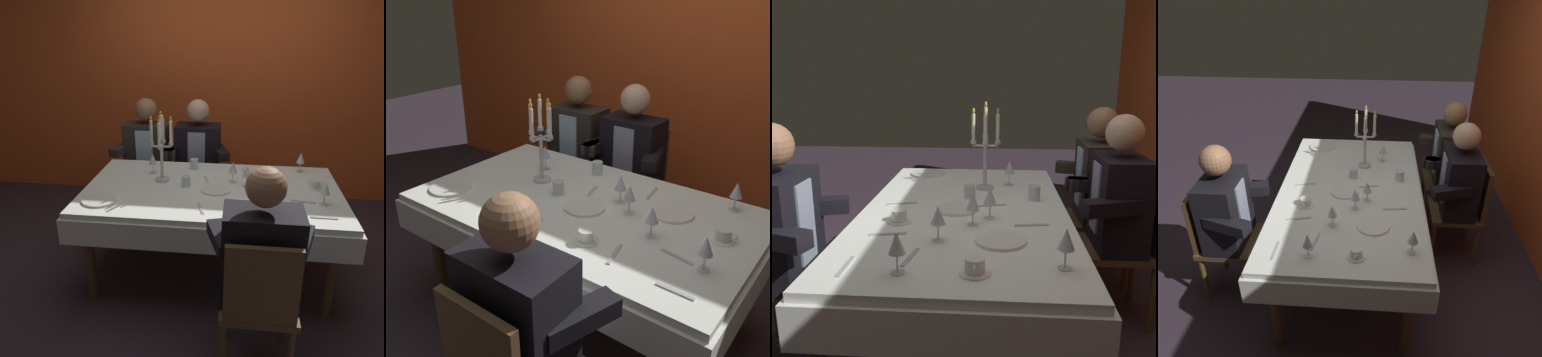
% 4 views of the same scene
% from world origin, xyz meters
% --- Properties ---
extents(ground_plane, '(12.00, 12.00, 0.00)m').
position_xyz_m(ground_plane, '(0.00, 0.00, 0.00)').
color(ground_plane, '#332732').
extents(back_wall, '(6.00, 0.12, 2.70)m').
position_xyz_m(back_wall, '(0.00, 1.66, 1.35)').
color(back_wall, '#DF5425').
rests_on(back_wall, ground_plane).
extents(dining_table, '(1.94, 1.14, 0.74)m').
position_xyz_m(dining_table, '(0.00, 0.00, 0.62)').
color(dining_table, white).
rests_on(dining_table, ground_plane).
extents(candelabra, '(0.19, 0.19, 0.55)m').
position_xyz_m(candelabra, '(-0.40, 0.10, 1.00)').
color(candelabra, silver).
rests_on(candelabra, dining_table).
extents(dinner_plate_0, '(0.23, 0.23, 0.01)m').
position_xyz_m(dinner_plate_0, '(0.45, 0.19, 0.75)').
color(dinner_plate_0, white).
rests_on(dinner_plate_0, dining_table).
extents(dinner_plate_1, '(0.25, 0.25, 0.01)m').
position_xyz_m(dinner_plate_1, '(-0.76, -0.32, 0.75)').
color(dinner_plate_1, white).
rests_on(dinner_plate_1, dining_table).
extents(dinner_plate_2, '(0.23, 0.23, 0.01)m').
position_xyz_m(dinner_plate_2, '(0.03, -0.04, 0.75)').
color(dinner_plate_2, white).
rests_on(dinner_plate_2, dining_table).
extents(wine_glass_0, '(0.07, 0.07, 0.16)m').
position_xyz_m(wine_glass_0, '(0.15, 0.14, 0.85)').
color(wine_glass_0, silver).
rests_on(wine_glass_0, dining_table).
extents(wine_glass_1, '(0.07, 0.07, 0.16)m').
position_xyz_m(wine_glass_1, '(0.26, 0.06, 0.85)').
color(wine_glass_1, silver).
rests_on(wine_glass_1, dining_table).
extents(wine_glass_2, '(0.07, 0.07, 0.16)m').
position_xyz_m(wine_glass_2, '(0.78, -0.19, 0.86)').
color(wine_glass_2, silver).
rests_on(wine_glass_2, dining_table).
extents(wine_glass_3, '(0.07, 0.07, 0.16)m').
position_xyz_m(wine_glass_3, '(0.46, -0.08, 0.85)').
color(wine_glass_3, silver).
rests_on(wine_glass_3, dining_table).
extents(wine_glass_4, '(0.07, 0.07, 0.16)m').
position_xyz_m(wine_glass_4, '(-0.51, 0.26, 0.85)').
color(wine_glass_4, silver).
rests_on(wine_glass_4, dining_table).
extents(wine_glass_5, '(0.07, 0.07, 0.16)m').
position_xyz_m(wine_glass_5, '(0.70, 0.43, 0.86)').
color(wine_glass_5, silver).
rests_on(wine_glass_5, dining_table).
extents(water_tumbler_0, '(0.07, 0.07, 0.09)m').
position_xyz_m(water_tumbler_0, '(-0.18, 0.39, 0.78)').
color(water_tumbler_0, silver).
rests_on(water_tumbler_0, dining_table).
extents(water_tumbler_1, '(0.07, 0.07, 0.08)m').
position_xyz_m(water_tumbler_1, '(-0.20, 0.02, 0.78)').
color(water_tumbler_1, silver).
rests_on(water_tumbler_1, dining_table).
extents(coffee_cup_0, '(0.13, 0.12, 0.06)m').
position_xyz_m(coffee_cup_0, '(0.24, -0.31, 0.77)').
color(coffee_cup_0, white).
rests_on(coffee_cup_0, dining_table).
extents(coffee_cup_1, '(0.13, 0.12, 0.06)m').
position_xyz_m(coffee_cup_1, '(0.76, 0.09, 0.77)').
color(coffee_cup_1, white).
rests_on(coffee_cup_1, dining_table).
extents(fork_0, '(0.06, 0.17, 0.01)m').
position_xyz_m(fork_0, '(-0.05, -0.36, 0.74)').
color(fork_0, '#B7B7BC').
rests_on(fork_0, dining_table).
extents(fork_1, '(0.17, 0.02, 0.01)m').
position_xyz_m(fork_1, '(0.75, -0.40, 0.74)').
color(fork_1, '#B7B7BC').
rests_on(fork_1, dining_table).
extents(fork_2, '(0.04, 0.17, 0.01)m').
position_xyz_m(fork_2, '(0.24, 0.34, 0.74)').
color(fork_2, '#B7B7BC').
rests_on(fork_2, dining_table).
extents(knife_3, '(0.06, 0.19, 0.01)m').
position_xyz_m(knife_3, '(-0.05, 0.13, 0.74)').
color(knife_3, '#B7B7BC').
rests_on(knife_3, dining_table).
extents(fork_4, '(0.17, 0.05, 0.01)m').
position_xyz_m(fork_4, '(0.65, -0.17, 0.74)').
color(fork_4, '#B7B7BC').
rests_on(fork_4, dining_table).
extents(fork_5, '(0.05, 0.17, 0.01)m').
position_xyz_m(fork_5, '(0.41, -0.33, 0.74)').
color(fork_5, '#B7B7BC').
rests_on(fork_5, dining_table).
extents(seated_diner_0, '(0.63, 0.48, 1.24)m').
position_xyz_m(seated_diner_0, '(-0.70, 0.89, 0.74)').
color(seated_diner_0, brown).
rests_on(seated_diner_0, ground_plane).
extents(seated_diner_1, '(0.63, 0.48, 1.24)m').
position_xyz_m(seated_diner_1, '(-0.20, 0.89, 0.74)').
color(seated_diner_1, brown).
rests_on(seated_diner_1, ground_plane).
extents(seated_diner_2, '(0.63, 0.48, 1.24)m').
position_xyz_m(seated_diner_2, '(0.33, -0.89, 0.74)').
color(seated_diner_2, brown).
rests_on(seated_diner_2, ground_plane).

